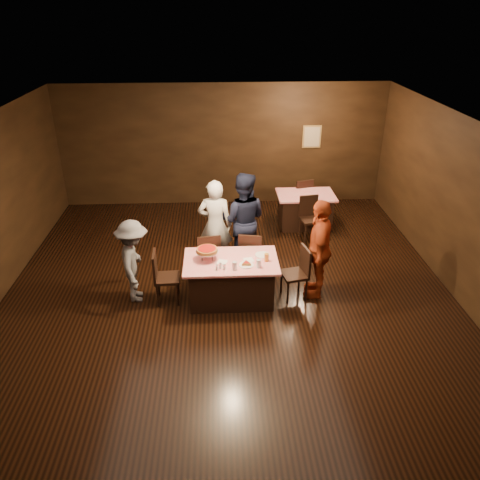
% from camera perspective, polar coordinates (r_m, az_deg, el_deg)
% --- Properties ---
extents(room, '(10.00, 10.04, 3.02)m').
position_cam_1_polar(room, '(6.85, -1.40, 5.23)').
color(room, black).
rests_on(room, ground).
extents(main_table, '(1.60, 1.00, 0.77)m').
position_cam_1_polar(main_table, '(8.13, -1.09, -4.85)').
color(main_table, red).
rests_on(main_table, ground).
extents(back_table, '(1.30, 0.90, 0.77)m').
position_cam_1_polar(back_table, '(10.92, 7.91, 3.67)').
color(back_table, red).
rests_on(back_table, ground).
extents(chair_far_left, '(0.48, 0.48, 0.95)m').
position_cam_1_polar(chair_far_left, '(8.73, -3.89, -1.80)').
color(chair_far_left, black).
rests_on(chair_far_left, ground).
extents(chair_far_right, '(0.50, 0.50, 0.95)m').
position_cam_1_polar(chair_far_right, '(8.75, 1.36, -1.68)').
color(chair_far_right, black).
rests_on(chair_far_right, ground).
extents(chair_end_left, '(0.44, 0.44, 0.95)m').
position_cam_1_polar(chair_end_left, '(8.13, -8.89, -4.47)').
color(chair_end_left, black).
rests_on(chair_end_left, ground).
extents(chair_end_right, '(0.50, 0.50, 0.95)m').
position_cam_1_polar(chair_end_right, '(8.18, 6.65, -4.08)').
color(chair_end_right, black).
rests_on(chair_end_right, ground).
extents(chair_back_near, '(0.49, 0.49, 0.95)m').
position_cam_1_polar(chair_back_near, '(10.26, 8.62, 2.57)').
color(chair_back_near, black).
rests_on(chair_back_near, ground).
extents(chair_back_far, '(0.51, 0.51, 0.95)m').
position_cam_1_polar(chair_back_far, '(11.43, 7.42, 5.28)').
color(chair_back_far, black).
rests_on(chair_back_far, ground).
extents(diner_white_jacket, '(0.70, 0.49, 1.79)m').
position_cam_1_polar(diner_white_jacket, '(8.89, -3.04, 1.85)').
color(diner_white_jacket, silver).
rests_on(diner_white_jacket, ground).
extents(diner_navy_hoodie, '(1.03, 0.87, 1.89)m').
position_cam_1_polar(diner_navy_hoodie, '(8.98, 0.37, 2.48)').
color(diner_navy_hoodie, black).
rests_on(diner_navy_hoodie, ground).
extents(diner_grey_knit, '(0.63, 1.01, 1.49)m').
position_cam_1_polar(diner_grey_knit, '(8.15, -12.80, -2.56)').
color(diner_grey_knit, '#5C5D62').
rests_on(diner_grey_knit, ground).
extents(diner_red_shirt, '(0.67, 1.13, 1.81)m').
position_cam_1_polar(diner_red_shirt, '(8.13, 9.63, -1.06)').
color(diner_red_shirt, '#A73B19').
rests_on(diner_red_shirt, ground).
extents(pizza_stand, '(0.38, 0.38, 0.22)m').
position_cam_1_polar(pizza_stand, '(7.89, -4.04, -1.24)').
color(pizza_stand, black).
rests_on(pizza_stand, main_table).
extents(plate_with_slice, '(0.25, 0.25, 0.06)m').
position_cam_1_polar(plate_with_slice, '(7.77, 0.77, -2.94)').
color(plate_with_slice, white).
rests_on(plate_with_slice, main_table).
extents(plate_empty, '(0.25, 0.25, 0.01)m').
position_cam_1_polar(plate_empty, '(8.09, 2.75, -1.82)').
color(plate_empty, white).
rests_on(plate_empty, main_table).
extents(glass_front_left, '(0.08, 0.08, 0.14)m').
position_cam_1_polar(glass_front_left, '(7.64, -0.67, -3.14)').
color(glass_front_left, silver).
rests_on(glass_front_left, main_table).
extents(glass_front_right, '(0.08, 0.08, 0.14)m').
position_cam_1_polar(glass_front_right, '(7.71, 2.30, -2.88)').
color(glass_front_right, silver).
rests_on(glass_front_right, main_table).
extents(glass_amber, '(0.08, 0.08, 0.14)m').
position_cam_1_polar(glass_amber, '(7.89, 3.26, -2.12)').
color(glass_amber, '#BF7F26').
rests_on(glass_amber, main_table).
extents(condiments, '(0.17, 0.10, 0.09)m').
position_cam_1_polar(condiments, '(7.66, -2.39, -3.26)').
color(condiments, silver).
rests_on(condiments, main_table).
extents(napkin_center, '(0.19, 0.19, 0.01)m').
position_cam_1_polar(napkin_center, '(7.94, 1.05, -2.42)').
color(napkin_center, white).
rests_on(napkin_center, main_table).
extents(napkin_left, '(0.21, 0.21, 0.01)m').
position_cam_1_polar(napkin_left, '(7.88, -2.19, -2.68)').
color(napkin_left, white).
rests_on(napkin_left, main_table).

